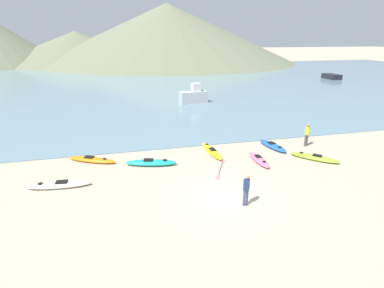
{
  "coord_description": "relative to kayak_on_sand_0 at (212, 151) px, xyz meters",
  "views": [
    {
      "loc": [
        -4.77,
        -12.42,
        7.62
      ],
      "look_at": [
        0.02,
        6.78,
        0.5
      ],
      "focal_mm": 28.0,
      "sensor_mm": 36.0,
      "label": 1
    }
  ],
  "objects": [
    {
      "name": "kayak_on_sand_6",
      "position": [
        2.47,
        -2.27,
        0.01
      ],
      "size": [
        0.63,
        2.63,
        0.37
      ],
      "color": "#E5668C",
      "rests_on": "ground_plane"
    },
    {
      "name": "kayak_on_sand_2",
      "position": [
        4.59,
        -0.12,
        0.01
      ],
      "size": [
        1.24,
        2.89,
        0.37
      ],
      "color": "blue",
      "rests_on": "ground_plane"
    },
    {
      "name": "bay_water",
      "position": [
        -1.23,
        36.48,
        -0.12
      ],
      "size": [
        160.0,
        70.0,
        0.06
      ],
      "primitive_type": "cube",
      "color": "slate",
      "rests_on": "ground_plane"
    },
    {
      "name": "person_near_foreground",
      "position": [
        -0.51,
        -6.95,
        0.77
      ],
      "size": [
        0.33,
        0.22,
        1.62
      ],
      "color": "#384260",
      "rests_on": "ground_plane"
    },
    {
      "name": "kayak_on_sand_0",
      "position": [
        0.0,
        0.0,
        0.0
      ],
      "size": [
        0.85,
        3.43,
        0.35
      ],
      "color": "yellow",
      "rests_on": "ground_plane"
    },
    {
      "name": "far_hill_midleft",
      "position": [
        -17.02,
        82.77,
        4.47
      ],
      "size": [
        47.39,
        47.39,
        9.24
      ],
      "primitive_type": "cone",
      "color": "#6B7056",
      "rests_on": "ground_plane"
    },
    {
      "name": "moored_boat_2",
      "position": [
        33.59,
        31.04,
        0.34
      ],
      "size": [
        2.11,
        3.62,
        0.88
      ],
      "color": "black",
      "rests_on": "bay_water"
    },
    {
      "name": "person_near_waterline",
      "position": [
        7.12,
        -0.39,
        0.84
      ],
      "size": [
        0.35,
        0.31,
        1.73
      ],
      "color": "#4C4C4C",
      "rests_on": "ground_plane"
    },
    {
      "name": "moored_boat_1",
      "position": [
        16.3,
        55.07,
        0.44
      ],
      "size": [
        2.25,
        3.11,
        1.08
      ],
      "color": "black",
      "rests_on": "bay_water"
    },
    {
      "name": "kayak_on_sand_3",
      "position": [
        -4.32,
        -1.11,
        0.02
      ],
      "size": [
        3.27,
        1.51,
        0.4
      ],
      "color": "teal",
      "rests_on": "ground_plane"
    },
    {
      "name": "kayak_on_sand_1",
      "position": [
        -9.46,
        -2.86,
        -0.0
      ],
      "size": [
        3.35,
        0.97,
        0.35
      ],
      "color": "white",
      "rests_on": "ground_plane"
    },
    {
      "name": "far_hill_midright",
      "position": [
        10.72,
        80.68,
        8.52
      ],
      "size": [
        79.09,
        79.09,
        17.35
      ],
      "primitive_type": "cone",
      "color": "#6B7056",
      "rests_on": "ground_plane"
    },
    {
      "name": "ground_plane",
      "position": [
        -1.23,
        -6.04,
        -0.15
      ],
      "size": [
        400.0,
        400.0,
        0.0
      ],
      "primitive_type": "plane",
      "color": "tan"
    },
    {
      "name": "loose_paddle",
      "position": [
        -0.29,
        -2.74,
        -0.14
      ],
      "size": [
        1.41,
        2.57,
        0.03
      ],
      "color": "black",
      "rests_on": "ground_plane"
    },
    {
      "name": "kayak_on_sand_4",
      "position": [
        6.17,
        -2.82,
        0.01
      ],
      "size": [
        2.61,
        2.71,
        0.37
      ],
      "color": "#8CCC2D",
      "rests_on": "ground_plane"
    },
    {
      "name": "kayak_on_sand_5",
      "position": [
        -7.96,
        0.34,
        -0.0
      ],
      "size": [
        3.23,
        2.12,
        0.35
      ],
      "color": "orange",
      "rests_on": "ground_plane"
    },
    {
      "name": "moored_boat_0",
      "position": [
        2.87,
        16.29,
        0.72
      ],
      "size": [
        3.46,
        1.72,
        2.33
      ],
      "color": "#B2B2B7",
      "rests_on": "bay_water"
    }
  ]
}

